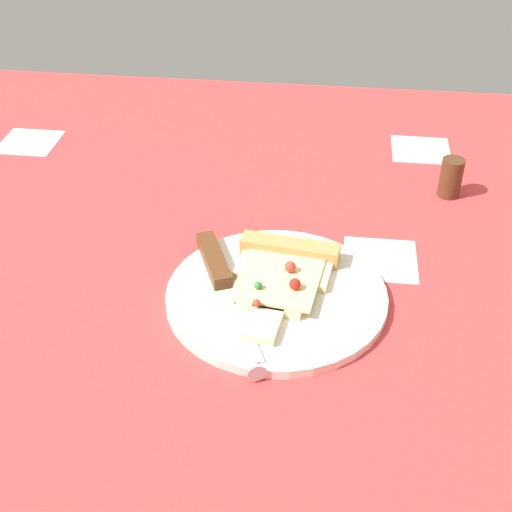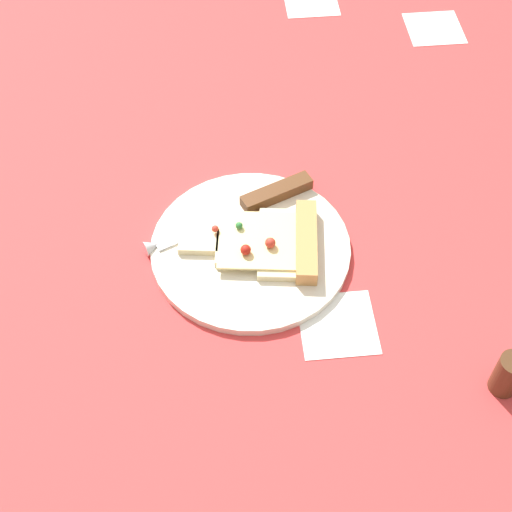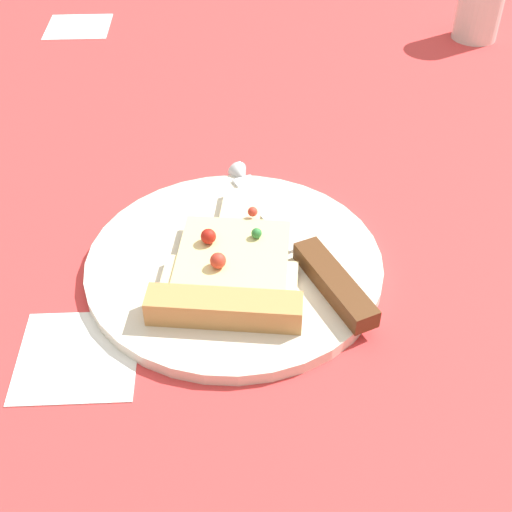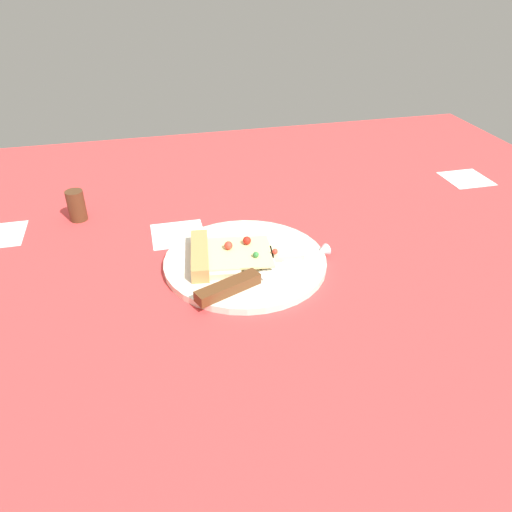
# 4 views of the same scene
# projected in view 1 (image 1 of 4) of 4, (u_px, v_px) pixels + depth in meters

# --- Properties ---
(ground_plane) EXTENTS (1.41, 1.41, 0.03)m
(ground_plane) POSITION_uv_depth(u_px,v_px,m) (221.00, 343.00, 0.77)
(ground_plane) COLOR #D13838
(ground_plane) RESTS_ON ground
(plate) EXTENTS (0.25, 0.25, 0.01)m
(plate) POSITION_uv_depth(u_px,v_px,m) (276.00, 296.00, 0.80)
(plate) COLOR silver
(plate) RESTS_ON ground_plane
(pizza_slice) EXTENTS (0.12, 0.18, 0.03)m
(pizza_slice) POSITION_uv_depth(u_px,v_px,m) (282.00, 273.00, 0.81)
(pizza_slice) COLOR beige
(pizza_slice) RESTS_ON plate
(knife) EXTENTS (0.11, 0.23, 0.02)m
(knife) POSITION_uv_depth(u_px,v_px,m) (223.00, 284.00, 0.80)
(knife) COLOR silver
(knife) RESTS_ON plate
(pepper_shaker) EXTENTS (0.03, 0.03, 0.06)m
(pepper_shaker) POSITION_uv_depth(u_px,v_px,m) (451.00, 178.00, 0.97)
(pepper_shaker) COLOR #4C2D19
(pepper_shaker) RESTS_ON ground_plane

